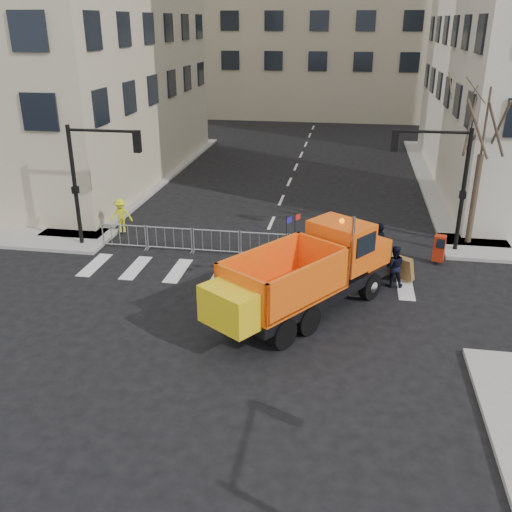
% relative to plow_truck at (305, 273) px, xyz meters
% --- Properties ---
extents(ground, '(120.00, 120.00, 0.00)m').
position_rel_plow_truck_xyz_m(ground, '(-2.47, -2.69, -1.54)').
color(ground, black).
rests_on(ground, ground).
extents(sidewalk_back, '(64.00, 5.00, 0.15)m').
position_rel_plow_truck_xyz_m(sidewalk_back, '(-2.47, 5.81, -1.46)').
color(sidewalk_back, gray).
rests_on(sidewalk_back, ground).
extents(traffic_light_left, '(0.18, 0.18, 5.40)m').
position_rel_plow_truck_xyz_m(traffic_light_left, '(-10.47, 4.81, 1.16)').
color(traffic_light_left, black).
rests_on(traffic_light_left, ground).
extents(traffic_light_right, '(0.18, 0.18, 5.40)m').
position_rel_plow_truck_xyz_m(traffic_light_right, '(6.03, 6.81, 1.16)').
color(traffic_light_right, black).
rests_on(traffic_light_right, ground).
extents(crowd_barriers, '(12.60, 0.60, 1.10)m').
position_rel_plow_truck_xyz_m(crowd_barriers, '(-3.22, 4.91, -0.99)').
color(crowd_barriers, '#9EA0A5').
rests_on(crowd_barriers, ground).
extents(street_tree, '(3.00, 3.00, 7.50)m').
position_rel_plow_truck_xyz_m(street_tree, '(6.73, 7.81, 2.21)').
color(street_tree, '#382B21').
rests_on(street_tree, ground).
extents(plow_truck, '(7.03, 8.67, 3.46)m').
position_rel_plow_truck_xyz_m(plow_truck, '(0.00, 0.00, 0.00)').
color(plow_truck, black).
rests_on(plow_truck, ground).
extents(cop_a, '(0.79, 0.61, 1.95)m').
position_rel_plow_truck_xyz_m(cop_a, '(1.67, 4.31, -0.56)').
color(cop_a, black).
rests_on(cop_a, ground).
extents(cop_b, '(0.85, 0.68, 1.65)m').
position_rel_plow_truck_xyz_m(cop_b, '(3.13, 2.79, -0.71)').
color(cop_b, black).
rests_on(cop_b, ground).
extents(cop_c, '(0.82, 1.30, 2.06)m').
position_rel_plow_truck_xyz_m(cop_c, '(2.60, 4.19, -0.51)').
color(cop_c, black).
rests_on(cop_c, ground).
extents(worker, '(1.16, 0.85, 1.61)m').
position_rel_plow_truck_xyz_m(worker, '(-9.19, 6.45, -0.58)').
color(worker, '#CAD318').
rests_on(worker, sidewalk_back).
extents(newspaper_box, '(0.54, 0.50, 1.10)m').
position_rel_plow_truck_xyz_m(newspaper_box, '(5.12, 5.33, -0.84)').
color(newspaper_box, '#A7220C').
rests_on(newspaper_box, sidewalk_back).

